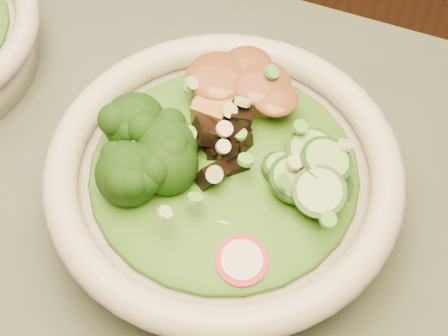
% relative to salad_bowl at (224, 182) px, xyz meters
% --- Properties ---
extents(salad_bowl, '(0.28, 0.28, 0.08)m').
position_rel_salad_bowl_xyz_m(salad_bowl, '(0.00, 0.00, 0.00)').
color(salad_bowl, beige).
rests_on(salad_bowl, dining_table).
extents(lettuce_bed, '(0.21, 0.21, 0.03)m').
position_rel_salad_bowl_xyz_m(lettuce_bed, '(-0.00, 0.00, 0.02)').
color(lettuce_bed, '#1D5D13').
rests_on(lettuce_bed, salad_bowl).
extents(broccoli_florets, '(0.10, 0.10, 0.05)m').
position_rel_salad_bowl_xyz_m(broccoli_florets, '(-0.06, -0.02, 0.04)').
color(broccoli_florets, black).
rests_on(broccoli_florets, salad_bowl).
extents(radish_slices, '(0.12, 0.08, 0.02)m').
position_rel_salad_bowl_xyz_m(radish_slices, '(0.02, -0.07, 0.03)').
color(radish_slices, '#AF0D27').
rests_on(radish_slices, salad_bowl).
extents(cucumber_slices, '(0.09, 0.09, 0.04)m').
position_rel_salad_bowl_xyz_m(cucumber_slices, '(0.07, 0.02, 0.03)').
color(cucumber_slices, '#92CD71').
rests_on(cucumber_slices, salad_bowl).
extents(mushroom_heap, '(0.09, 0.09, 0.04)m').
position_rel_salad_bowl_xyz_m(mushroom_heap, '(-0.00, 0.01, 0.04)').
color(mushroom_heap, black).
rests_on(mushroom_heap, salad_bowl).
extents(tofu_cubes, '(0.11, 0.09, 0.04)m').
position_rel_salad_bowl_xyz_m(tofu_cubes, '(-0.02, 0.06, 0.03)').
color(tofu_cubes, '#A56B37').
rests_on(tofu_cubes, salad_bowl).
extents(peanut_sauce, '(0.07, 0.06, 0.02)m').
position_rel_salad_bowl_xyz_m(peanut_sauce, '(-0.02, 0.06, 0.05)').
color(peanut_sauce, brown).
rests_on(peanut_sauce, tofu_cubes).
extents(scallion_garnish, '(0.20, 0.20, 0.03)m').
position_rel_salad_bowl_xyz_m(scallion_garnish, '(-0.00, 0.00, 0.05)').
color(scallion_garnish, '#57B540').
rests_on(scallion_garnish, salad_bowl).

